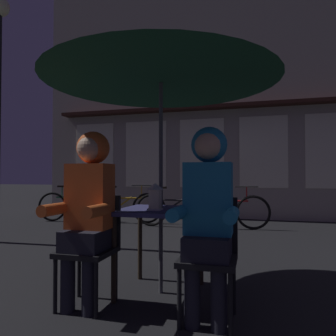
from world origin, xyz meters
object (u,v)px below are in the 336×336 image
(chair_left, at_px, (92,243))
(bicycle_third, at_px, (175,210))
(lantern, at_px, (155,196))
(cafe_table, at_px, (161,220))
(bicycle_fourth, at_px, (226,211))
(person_right_hooded, at_px, (208,202))
(patio_umbrella, at_px, (161,62))
(bicycle_nearest, at_px, (74,206))
(chair_right, at_px, (209,250))
(person_left_hooded, at_px, (88,199))
(bicycle_second, at_px, (124,207))

(chair_left, bearing_deg, bicycle_third, 93.91)
(lantern, bearing_deg, cafe_table, 81.47)
(cafe_table, height_order, bicycle_fourth, bicycle_fourth)
(bicycle_third, distance_m, bicycle_fourth, 1.02)
(person_right_hooded, xyz_separation_m, bicycle_third, (-1.23, 3.95, -0.50))
(patio_umbrella, xyz_separation_m, bicycle_nearest, (-3.16, 3.73, -1.71))
(bicycle_third, bearing_deg, chair_right, -72.51)
(patio_umbrella, bearing_deg, chair_right, -37.55)
(person_left_hooded, distance_m, person_right_hooded, 0.96)
(chair_right, bearing_deg, cafe_table, 142.45)
(lantern, distance_m, bicycle_second, 4.40)
(cafe_table, distance_m, bicycle_nearest, 4.90)
(person_right_hooded, bearing_deg, lantern, 147.96)
(bicycle_second, bearing_deg, bicycle_third, -12.62)
(chair_left, bearing_deg, lantern, 28.79)
(chair_left, relative_size, person_left_hooded, 0.62)
(chair_right, distance_m, bicycle_second, 4.83)
(person_right_hooded, distance_m, bicycle_nearest, 5.55)
(person_right_hooded, distance_m, bicycle_third, 4.16)
(lantern, xyz_separation_m, bicycle_nearest, (-3.15, 3.84, -0.51))
(bicycle_third, bearing_deg, person_left_hooded, -86.15)
(chair_right, distance_m, bicycle_nearest, 5.48)
(cafe_table, relative_size, bicycle_fourth, 0.44)
(bicycle_second, bearing_deg, chair_right, -59.57)
(chair_left, xyz_separation_m, chair_right, (0.96, 0.00, 0.00))
(lantern, xyz_separation_m, chair_left, (-0.46, -0.25, -0.37))
(lantern, height_order, chair_right, lantern)
(person_left_hooded, xyz_separation_m, bicycle_fourth, (0.75, 4.01, -0.50))
(chair_right, bearing_deg, bicycle_nearest, 131.66)
(cafe_table, bearing_deg, bicycle_nearest, 130.33)
(lantern, height_order, bicycle_fourth, lantern)
(patio_umbrella, bearing_deg, person_left_hooded, -138.43)
(chair_right, xyz_separation_m, bicycle_third, (-1.23, 3.89, -0.14))
(lantern, height_order, bicycle_third, lantern)
(lantern, bearing_deg, chair_left, -151.21)
(chair_left, relative_size, person_right_hooded, 0.62)
(chair_left, distance_m, bicycle_third, 3.90)
(person_left_hooded, xyz_separation_m, bicycle_third, (-0.27, 3.95, -0.50))
(person_right_hooded, bearing_deg, bicycle_third, 107.25)
(chair_right, distance_m, bicycle_fourth, 3.97)
(lantern, bearing_deg, bicycle_second, 116.49)
(chair_right, bearing_deg, bicycle_second, 120.43)
(cafe_table, bearing_deg, patio_umbrella, 0.00)
(bicycle_nearest, relative_size, bicycle_third, 0.98)
(patio_umbrella, bearing_deg, chair_left, -142.45)
(cafe_table, relative_size, person_left_hooded, 0.53)
(person_left_hooded, bearing_deg, bicycle_fourth, 79.38)
(person_right_hooded, bearing_deg, bicycle_nearest, 131.27)
(lantern, xyz_separation_m, person_left_hooded, (-0.46, -0.31, -0.01))
(chair_left, bearing_deg, chair_right, 0.00)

